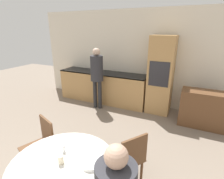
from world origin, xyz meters
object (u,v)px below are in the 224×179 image
at_px(chair_far_left, 42,143).
at_px(cup, 61,160).
at_px(chair_far_right, 129,158).
at_px(person_standing, 97,72).
at_px(oven_unit, 161,75).
at_px(sideboard, 206,109).
at_px(dining_table, 65,179).
at_px(bowl_near, 91,165).

xyz_separation_m(chair_far_left, cup, (0.74, -0.40, 0.29)).
xyz_separation_m(chair_far_right, person_standing, (-1.68, 2.10, 0.52)).
distance_m(chair_far_left, cup, 0.89).
height_order(oven_unit, chair_far_right, oven_unit).
xyz_separation_m(sideboard, chair_far_right, (-0.97, -2.25, 0.08)).
bearing_deg(dining_table, bowl_near, 14.60).
relative_size(oven_unit, dining_table, 1.72).
distance_m(sideboard, person_standing, 2.73).
bearing_deg(oven_unit, sideboard, -18.44).
relative_size(sideboard, dining_table, 0.95).
bearing_deg(chair_far_right, cup, -5.26).
bearing_deg(cup, chair_far_left, 151.49).
height_order(oven_unit, chair_far_left, oven_unit).
distance_m(chair_far_right, bowl_near, 0.66).
bearing_deg(oven_unit, person_standing, -161.84).
relative_size(sideboard, person_standing, 0.66).
bearing_deg(chair_far_right, chair_far_left, -44.40).
xyz_separation_m(person_standing, bowl_near, (1.45, -2.66, -0.26)).
distance_m(oven_unit, chair_far_left, 3.13).
distance_m(chair_far_right, person_standing, 2.74).
bearing_deg(person_standing, cup, -67.57).
xyz_separation_m(oven_unit, person_standing, (-1.56, -0.51, 0.04)).
bearing_deg(oven_unit, chair_far_right, -87.43).
relative_size(oven_unit, chair_far_left, 2.26).
xyz_separation_m(dining_table, chair_far_right, (0.54, 0.64, -0.00)).
xyz_separation_m(sideboard, bowl_near, (-1.20, -2.81, 0.34)).
relative_size(sideboard, chair_far_right, 1.25).
bearing_deg(person_standing, chair_far_right, -51.38).
distance_m(oven_unit, sideboard, 1.28).
distance_m(oven_unit, bowl_near, 3.18).
bearing_deg(dining_table, oven_unit, 82.66).
bearing_deg(chair_far_left, sideboard, 69.33).
bearing_deg(bowl_near, cup, -162.17).
relative_size(chair_far_left, person_standing, 0.53).
bearing_deg(sideboard, person_standing, -176.80).
distance_m(chair_far_left, person_standing, 2.45).
height_order(chair_far_right, person_standing, person_standing).
height_order(sideboard, dining_table, sideboard).
relative_size(dining_table, chair_far_left, 1.31).
bearing_deg(dining_table, chair_far_left, 152.86).
height_order(sideboard, chair_far_right, chair_far_right).
bearing_deg(chair_far_right, dining_table, -5.90).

